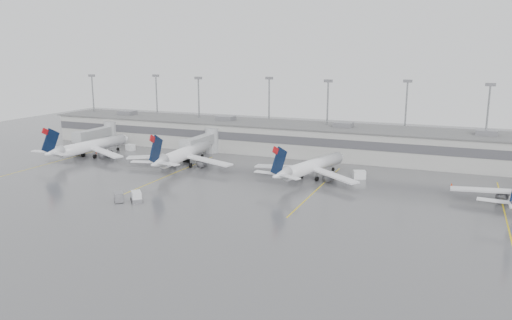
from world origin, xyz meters
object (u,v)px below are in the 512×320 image
at_px(jet_far_left, 90,146).
at_px(jet_mid_right, 310,166).
at_px(jet_mid_left, 183,154).
at_px(baggage_tug, 136,198).

xyz_separation_m(jet_far_left, jet_mid_right, (61.72, -0.27, -0.12)).
xyz_separation_m(jet_mid_left, baggage_tug, (6.95, -29.40, -2.41)).
relative_size(jet_mid_left, baggage_tug, 8.82).
bearing_deg(baggage_tug, jet_mid_left, 61.15).
bearing_deg(jet_far_left, jet_mid_left, 5.48).
height_order(jet_mid_left, jet_mid_right, jet_mid_left).
bearing_deg(baggage_tug, jet_far_left, 98.60).
bearing_deg(jet_mid_left, jet_far_left, 176.92).
height_order(jet_mid_left, baggage_tug, jet_mid_left).
distance_m(jet_far_left, baggage_tug, 46.38).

